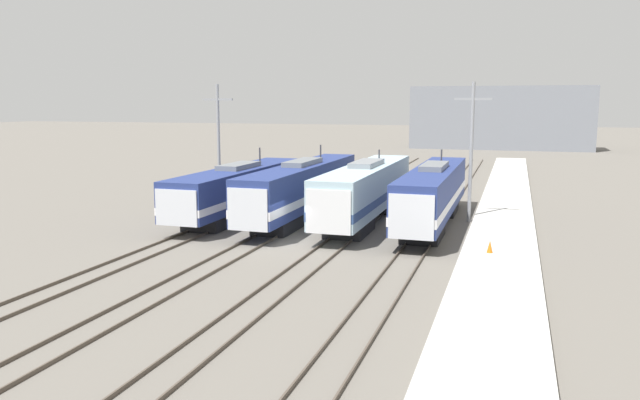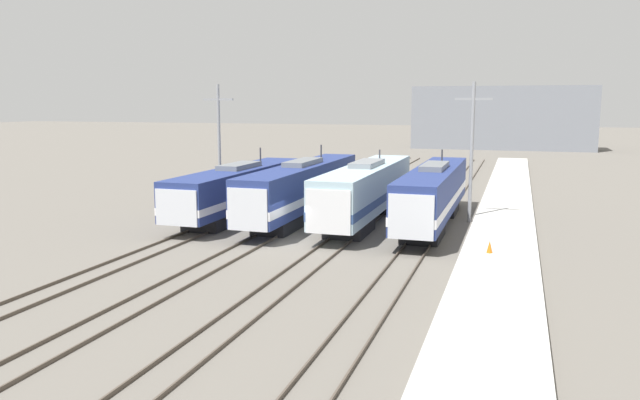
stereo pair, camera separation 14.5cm
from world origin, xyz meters
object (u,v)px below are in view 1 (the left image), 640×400
object	(u,v)px
catenary_tower_right	(471,148)
traffic_cone	(490,247)
catenary_tower_left	(219,142)
locomotive_far_right	(433,194)
locomotive_center_left	(300,189)
locomotive_far_left	(236,190)
locomotive_center_right	(365,191)

from	to	relation	value
catenary_tower_right	traffic_cone	size ratio (longest dim) A/B	14.63
catenary_tower_left	locomotive_far_right	bearing A→B (deg)	-7.87
locomotive_center_left	traffic_cone	xyz separation A→B (m)	(13.60, -8.35, -1.42)
locomotive_far_left	catenary_tower_right	size ratio (longest dim) A/B	1.85
locomotive_center_right	traffic_cone	xyz separation A→B (m)	(8.89, -8.56, -1.44)
locomotive_center_left	catenary_tower_left	distance (m)	8.72
locomotive_center_right	catenary_tower_right	xyz separation A→B (m)	(7.01, 2.40, 3.04)
locomotive_center_left	catenary_tower_left	world-z (taller)	catenary_tower_left
locomotive_center_right	catenary_tower_right	size ratio (longest dim) A/B	1.93
locomotive_far_left	locomotive_center_right	bearing A→B (deg)	5.49
locomotive_center_right	locomotive_far_right	xyz separation A→B (m)	(4.71, 0.03, -0.03)
locomotive_far_left	locomotive_far_right	bearing A→B (deg)	3.79
locomotive_far_left	locomotive_center_left	world-z (taller)	locomotive_center_left
locomotive_far_right	catenary_tower_left	bearing A→B (deg)	172.13
traffic_cone	locomotive_center_left	bearing A→B (deg)	148.45
locomotive_far_right	catenary_tower_right	distance (m)	4.51
locomotive_far_left	locomotive_center_right	world-z (taller)	locomotive_far_left
locomotive_center_left	catenary_tower_right	bearing A→B (deg)	12.57
locomotive_far_left	locomotive_center_left	xyz separation A→B (m)	(4.71, 0.70, 0.16)
catenary_tower_right	traffic_cone	distance (m)	11.99
catenary_tower_right	locomotive_center_left	bearing A→B (deg)	-167.43
locomotive_far_left	locomotive_far_right	distance (m)	14.17
locomotive_far_right	traffic_cone	world-z (taller)	locomotive_far_right
locomotive_far_left	locomotive_far_right	xyz separation A→B (m)	(14.14, 0.94, 0.15)
locomotive_far_right	traffic_cone	size ratio (longest dim) A/B	28.46
locomotive_center_left	locomotive_far_right	world-z (taller)	locomotive_center_left
locomotive_center_right	locomotive_far_right	size ratio (longest dim) A/B	0.99
locomotive_far_right	traffic_cone	distance (m)	9.65
traffic_cone	catenary_tower_right	bearing A→B (deg)	99.72
traffic_cone	locomotive_far_right	bearing A→B (deg)	115.91
locomotive_far_left	traffic_cone	distance (m)	19.89
locomotive_center_left	traffic_cone	size ratio (longest dim) A/B	29.61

